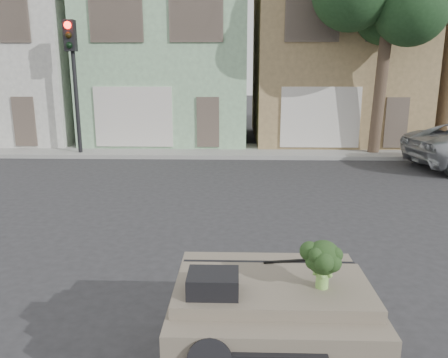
{
  "coord_description": "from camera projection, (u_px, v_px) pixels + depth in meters",
  "views": [
    {
      "loc": [
        -0.36,
        -7.1,
        3.13
      ],
      "look_at": [
        -0.59,
        0.5,
        1.3
      ],
      "focal_mm": 35.0,
      "sensor_mm": 36.0,
      "label": 1
    }
  ],
  "objects": [
    {
      "name": "ground_plane",
      "position": [
        257.0,
        258.0,
        7.62
      ],
      "size": [
        120.0,
        120.0,
        0.0
      ],
      "primitive_type": "plane",
      "color": "#303033",
      "rests_on": "ground"
    },
    {
      "name": "sidewalk",
      "position": [
        246.0,
        151.0,
        17.81
      ],
      "size": [
        40.0,
        3.0,
        0.15
      ],
      "primitive_type": "cube",
      "color": "gray",
      "rests_on": "ground"
    },
    {
      "name": "townhouse_white",
      "position": [
        18.0,
        60.0,
        21.15
      ],
      "size": [
        7.2,
        8.2,
        7.55
      ],
      "primitive_type": "cube",
      "color": "beige",
      "rests_on": "ground"
    },
    {
      "name": "townhouse_mint",
      "position": [
        172.0,
        60.0,
        20.93
      ],
      "size": [
        7.2,
        8.2,
        7.55
      ],
      "primitive_type": "cube",
      "color": "#91BD92",
      "rests_on": "ground"
    },
    {
      "name": "townhouse_tan",
      "position": [
        329.0,
        60.0,
        20.71
      ],
      "size": [
        7.2,
        8.2,
        7.55
      ],
      "primitive_type": "cube",
      "color": "#967D53",
      "rests_on": "ground"
    },
    {
      "name": "traffic_signal",
      "position": [
        75.0,
        90.0,
        16.45
      ],
      "size": [
        0.4,
        0.4,
        5.1
      ],
      "primitive_type": "cube",
      "color": "black",
      "rests_on": "ground"
    },
    {
      "name": "tree_near",
      "position": [
        384.0,
        43.0,
        16.0
      ],
      "size": [
        4.4,
        4.0,
        8.5
      ],
      "primitive_type": "cube",
      "color": "#1B391C",
      "rests_on": "ground"
    },
    {
      "name": "car_dashboard",
      "position": [
        270.0,
        326.0,
        4.57
      ],
      "size": [
        2.0,
        1.8,
        1.12
      ],
      "primitive_type": "cube",
      "color": "#716656",
      "rests_on": "ground"
    },
    {
      "name": "instrument_hump",
      "position": [
        213.0,
        283.0,
        4.1
      ],
      "size": [
        0.48,
        0.38,
        0.2
      ],
      "primitive_type": "cube",
      "color": "black",
      "rests_on": "car_dashboard"
    },
    {
      "name": "wiper_arm",
      "position": [
        295.0,
        261.0,
        4.8
      ],
      "size": [
        0.69,
        0.15,
        0.02
      ],
      "primitive_type": "cube",
      "rotation": [
        0.0,
        0.0,
        0.17
      ],
      "color": "black",
      "rests_on": "car_dashboard"
    },
    {
      "name": "broccoli",
      "position": [
        323.0,
        264.0,
        4.17
      ],
      "size": [
        0.56,
        0.56,
        0.49
      ],
      "primitive_type": "cube",
      "rotation": [
        0.0,
        0.0,
        5.34
      ],
      "color": "#1C3214",
      "rests_on": "car_dashboard"
    }
  ]
}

